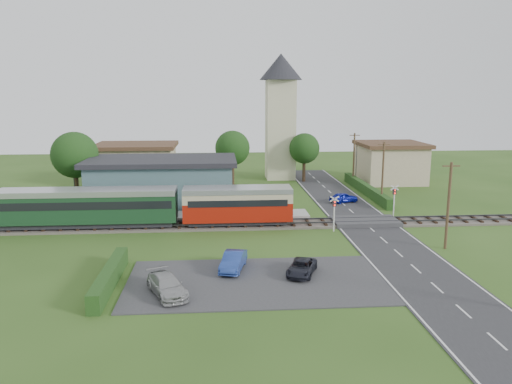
{
  "coord_description": "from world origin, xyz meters",
  "views": [
    {
      "loc": [
        -3.82,
        -43.11,
        12.36
      ],
      "look_at": [
        -0.29,
        4.0,
        2.85
      ],
      "focal_mm": 35.0,
      "sensor_mm": 36.0,
      "label": 1
    }
  ],
  "objects": [
    {
      "name": "crossing_deck",
      "position": [
        10.0,
        2.0,
        0.23
      ],
      "size": [
        6.2,
        3.4,
        0.45
      ],
      "primitive_type": "cube",
      "color": "#333335",
      "rests_on": "ground"
    },
    {
      "name": "platform",
      "position": [
        -10.0,
        5.2,
        0.23
      ],
      "size": [
        30.0,
        3.0,
        0.45
      ],
      "primitive_type": "cube",
      "color": "gray",
      "rests_on": "ground"
    },
    {
      "name": "car_park_blue",
      "position": [
        -2.91,
        -9.74,
        0.71
      ],
      "size": [
        2.18,
        4.01,
        1.25
      ],
      "primitive_type": "imported",
      "rotation": [
        0.0,
        0.0,
        -0.24
      ],
      "color": "navy",
      "rests_on": "car_park"
    },
    {
      "name": "tree_b",
      "position": [
        -2.0,
        23.0,
        5.02
      ],
      "size": [
        4.6,
        4.6,
        7.34
      ],
      "color": "#332316",
      "rests_on": "ground"
    },
    {
      "name": "car_on_road",
      "position": [
        10.22,
        11.2,
        0.61
      ],
      "size": [
        3.56,
        2.36,
        1.13
      ],
      "primitive_type": "imported",
      "rotation": [
        0.0,
        0.0,
        1.91
      ],
      "color": "#0B159A",
      "rests_on": "road"
    },
    {
      "name": "car_park_dark",
      "position": [
        1.72,
        -11.03,
        0.57
      ],
      "size": [
        2.8,
        3.89,
        0.98
      ],
      "primitive_type": "imported",
      "rotation": [
        0.0,
        0.0,
        -0.37
      ],
      "color": "black",
      "rests_on": "car_park"
    },
    {
      "name": "hedge_station",
      "position": [
        -10.0,
        15.5,
        0.65
      ],
      "size": [
        22.0,
        0.8,
        1.3
      ],
      "primitive_type": "cube",
      "color": "#193814",
      "rests_on": "ground"
    },
    {
      "name": "house_east",
      "position": [
        20.0,
        24.0,
        2.8
      ],
      "size": [
        8.8,
        8.8,
        5.5
      ],
      "color": "tan",
      "rests_on": "ground"
    },
    {
      "name": "utility_pole_c",
      "position": [
        14.2,
        10.0,
        3.63
      ],
      "size": [
        1.4,
        0.22,
        7.0
      ],
      "color": "#473321",
      "rests_on": "ground"
    },
    {
      "name": "streetlamp_west",
      "position": [
        -22.0,
        20.0,
        3.04
      ],
      "size": [
        0.3,
        0.3,
        5.15
      ],
      "color": "#3F3F47",
      "rests_on": "ground"
    },
    {
      "name": "streetlamp_east",
      "position": [
        16.0,
        27.0,
        3.04
      ],
      "size": [
        0.3,
        0.3,
        5.15
      ],
      "color": "#3F3F47",
      "rests_on": "ground"
    },
    {
      "name": "ground",
      "position": [
        0.0,
        0.0,
        0.0
      ],
      "size": [
        120.0,
        120.0,
        0.0
      ],
      "primitive_type": "plane",
      "color": "#2D4C19"
    },
    {
      "name": "utility_pole_b",
      "position": [
        14.2,
        -6.0,
        3.63
      ],
      "size": [
        1.4,
        0.22,
        7.0
      ],
      "color": "#473321",
      "rests_on": "ground"
    },
    {
      "name": "crossing_signal_far",
      "position": [
        13.6,
        4.39,
        2.14
      ],
      "size": [
        0.84,
        0.28,
        3.28
      ],
      "color": "silver",
      "rests_on": "ground"
    },
    {
      "name": "equipment_hut",
      "position": [
        -18.0,
        5.2,
        1.75
      ],
      "size": [
        2.3,
        2.3,
        2.55
      ],
      "color": "beige",
      "rests_on": "platform"
    },
    {
      "name": "hedge_carpark",
      "position": [
        -11.0,
        -12.0,
        0.6
      ],
      "size": [
        0.8,
        9.0,
        1.2
      ],
      "primitive_type": "cube",
      "color": "#193814",
      "rests_on": "ground"
    },
    {
      "name": "car_park_silver",
      "position": [
        -7.13,
        -13.9,
        0.69
      ],
      "size": [
        3.24,
        4.51,
        1.21
      ],
      "primitive_type": "imported",
      "rotation": [
        0.0,
        0.0,
        0.41
      ],
      "color": "#9E9E9E",
      "rests_on": "car_park"
    },
    {
      "name": "utility_pole_d",
      "position": [
        14.2,
        22.0,
        3.63
      ],
      "size": [
        1.4,
        0.22,
        7.0
      ],
      "color": "#473321",
      "rests_on": "ground"
    },
    {
      "name": "road",
      "position": [
        10.0,
        0.0,
        0.03
      ],
      "size": [
        6.0,
        70.0,
        0.05
      ],
      "primitive_type": "cube",
      "color": "#28282B",
      "rests_on": "ground"
    },
    {
      "name": "pedestrian_far",
      "position": [
        -16.68,
        4.92,
        1.27
      ],
      "size": [
        0.73,
        0.88,
        1.65
      ],
      "primitive_type": "imported",
      "rotation": [
        0.0,
        0.0,
        1.43
      ],
      "color": "gray",
      "rests_on": "platform"
    },
    {
      "name": "station_building",
      "position": [
        -10.0,
        10.99,
        2.69
      ],
      "size": [
        16.0,
        9.0,
        5.3
      ],
      "color": "#466A6B",
      "rests_on": "ground"
    },
    {
      "name": "house_west",
      "position": [
        -15.0,
        25.0,
        2.79
      ],
      "size": [
        10.8,
        8.8,
        5.5
      ],
      "color": "tan",
      "rests_on": "ground"
    },
    {
      "name": "hedge_roadside",
      "position": [
        14.2,
        16.0,
        0.6
      ],
      "size": [
        0.8,
        18.0,
        1.2
      ],
      "primitive_type": "cube",
      "color": "#193814",
      "rests_on": "ground"
    },
    {
      "name": "car_park",
      "position": [
        -1.5,
        -12.0,
        0.04
      ],
      "size": [
        17.0,
        9.0,
        0.08
      ],
      "primitive_type": "cube",
      "color": "#333335",
      "rests_on": "ground"
    },
    {
      "name": "tree_a",
      "position": [
        -20.0,
        14.0,
        5.38
      ],
      "size": [
        5.2,
        5.2,
        8.0
      ],
      "color": "#332316",
      "rests_on": "ground"
    },
    {
      "name": "railway_track",
      "position": [
        0.0,
        2.0,
        0.11
      ],
      "size": [
        76.0,
        3.2,
        0.49
      ],
      "color": "#4C443D",
      "rests_on": "ground"
    },
    {
      "name": "pedestrian_near",
      "position": [
        -2.31,
        4.57,
        1.35
      ],
      "size": [
        0.68,
        0.47,
        1.81
      ],
      "primitive_type": "imported",
      "rotation": [
        0.0,
        0.0,
        3.19
      ],
      "color": "gray",
      "rests_on": "platform"
    },
    {
      "name": "church_tower",
      "position": [
        5.0,
        28.0,
        10.23
      ],
      "size": [
        6.0,
        6.0,
        17.6
      ],
      "color": "beige",
      "rests_on": "ground"
    },
    {
      "name": "train",
      "position": [
        -18.94,
        2.0,
        2.18
      ],
      "size": [
        43.2,
        2.9,
        3.4
      ],
      "color": "#232328",
      "rests_on": "ground"
    },
    {
      "name": "crossing_signal_near",
      "position": [
        6.4,
        -0.41,
        2.14
      ],
      "size": [
        0.84,
        0.28,
        3.28
      ],
      "color": "silver",
      "rests_on": "ground"
    },
    {
      "name": "tree_c",
      "position": [
        8.0,
        25.0,
        4.65
      ],
      "size": [
        4.2,
        4.2,
        6.78
      ],
      "color": "#332316",
      "rests_on": "ground"
    }
  ]
}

